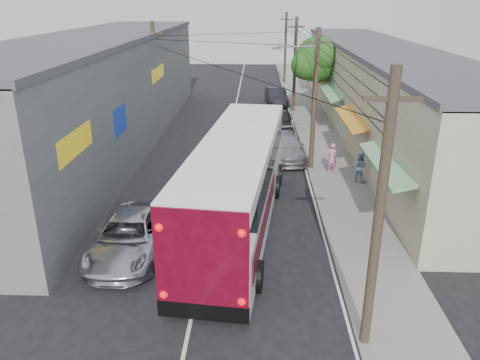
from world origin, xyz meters
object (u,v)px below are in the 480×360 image
object	(u,v)px
coach_bus	(238,181)
parked_suv	(285,146)
parked_car_far	(276,97)
pedestrian_near	(332,158)
pedestrian_far	(360,167)
parked_car_mid	(280,120)
jeepney	(129,236)

from	to	relation	value
coach_bus	parked_suv	distance (m)	9.84
parked_car_far	pedestrian_near	world-z (taller)	pedestrian_near
parked_suv	pedestrian_far	size ratio (longest dim) A/B	3.09
parked_suv	parked_car_mid	distance (m)	6.94
pedestrian_near	pedestrian_far	xyz separation A→B (m)	(1.31, -1.38, -0.02)
pedestrian_near	parked_car_far	bearing A→B (deg)	-96.81
jeepney	parked_car_far	distance (m)	28.76
parked_suv	parked_car_mid	size ratio (longest dim) A/B	1.19
parked_car_mid	coach_bus	bearing A→B (deg)	-96.52
jeepney	pedestrian_far	bearing A→B (deg)	36.14
coach_bus	pedestrian_far	world-z (taller)	coach_bus
jeepney	parked_suv	size ratio (longest dim) A/B	1.08
parked_suv	pedestrian_near	size ratio (longest dim) A/B	3.03
pedestrian_near	parked_car_mid	bearing A→B (deg)	-90.15
coach_bus	pedestrian_near	xyz separation A→B (m)	(5.05, 6.60, -1.08)
parked_suv	pedestrian_near	distance (m)	3.74
parked_suv	parked_car_far	xyz separation A→B (m)	(0.00, 15.85, 0.02)
jeepney	parked_car_mid	distance (m)	20.20
jeepney	pedestrian_near	xyz separation A→B (m)	(9.20, 9.30, 0.20)
coach_bus	pedestrian_far	size ratio (longest dim) A/B	8.33
jeepney	parked_car_mid	bearing A→B (deg)	69.66
coach_bus	parked_car_mid	size ratio (longest dim) A/B	3.21
parked_suv	parked_car_mid	xyz separation A→B (m)	(0.00, 6.94, -0.01)
pedestrian_far	coach_bus	bearing A→B (deg)	74.06
coach_bus	parked_suv	size ratio (longest dim) A/B	2.69
pedestrian_far	parked_car_far	bearing A→B (deg)	-44.66
parked_suv	pedestrian_far	distance (m)	5.64
parked_car_mid	parked_car_far	size ratio (longest dim) A/B	0.92
coach_bus	pedestrian_near	distance (m)	8.38
parked_car_mid	pedestrian_near	xyz separation A→B (m)	(2.47, -9.75, 0.24)
coach_bus	jeepney	bearing A→B (deg)	-140.47
parked_car_far	parked_suv	bearing A→B (deg)	-95.99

